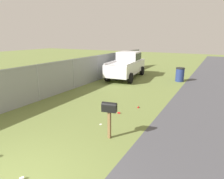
{
  "coord_description": "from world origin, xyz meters",
  "views": [
    {
      "loc": [
        -1.86,
        -3.77,
        3.31
      ],
      "look_at": [
        4.59,
        -0.19,
        1.3
      ],
      "focal_mm": 31.28,
      "sensor_mm": 36.0,
      "label": 1
    }
  ],
  "objects": [
    {
      "name": "mailbox",
      "position": [
        3.28,
        -0.82,
        1.01
      ],
      "size": [
        0.29,
        0.52,
        1.27
      ],
      "rotation": [
        0.0,
        0.0,
        0.19
      ],
      "color": "brown",
      "rests_on": "ground"
    },
    {
      "name": "pickup_truck",
      "position": [
        12.72,
        2.92,
        1.1
      ],
      "size": [
        5.41,
        2.52,
        2.09
      ],
      "rotation": [
        0.0,
        0.0,
        0.11
      ],
      "color": "silver",
      "rests_on": "ground"
    },
    {
      "name": "trash_bin",
      "position": [
        13.31,
        -1.22,
        0.53
      ],
      "size": [
        0.64,
        0.64,
        1.05
      ],
      "color": "navy",
      "rests_on": "ground"
    },
    {
      "name": "fence_section",
      "position": [
        9.18,
        4.41,
        1.04
      ],
      "size": [
        19.93,
        0.07,
        1.94
      ],
      "color": "#9EA3A8",
      "rests_on": "ground"
    },
    {
      "name": "litter_can_midfield_a",
      "position": [
        5.35,
        -0.12,
        0.03
      ],
      "size": [
        0.09,
        0.13,
        0.07
      ],
      "primitive_type": "cylinder",
      "rotation": [
        0.0,
        1.57,
        1.79
      ],
      "color": "red",
      "rests_on": "ground"
    },
    {
      "name": "litter_cup_by_mailbox",
      "position": [
        0.53,
        0.02,
        0.04
      ],
      "size": [
        0.13,
        0.12,
        0.08
      ],
      "primitive_type": "cylinder",
      "rotation": [
        0.0,
        1.57,
        2.67
      ],
      "color": "white",
      "rests_on": "ground"
    },
    {
      "name": "litter_wrapper_near_hydrant",
      "position": [
        4.02,
        0.0,
        0.0
      ],
      "size": [
        0.13,
        0.1,
        0.01
      ],
      "primitive_type": "cube",
      "rotation": [
        0.0,
        0.0,
        0.17
      ],
      "color": "silver",
      "rests_on": "ground"
    },
    {
      "name": "litter_can_far_scatter",
      "position": [
        6.44,
        -0.61,
        0.03
      ],
      "size": [
        0.13,
        0.08,
        0.07
      ],
      "primitive_type": "cylinder",
      "rotation": [
        0.0,
        1.57,
        3.27
      ],
      "color": "red",
      "rests_on": "ground"
    }
  ]
}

